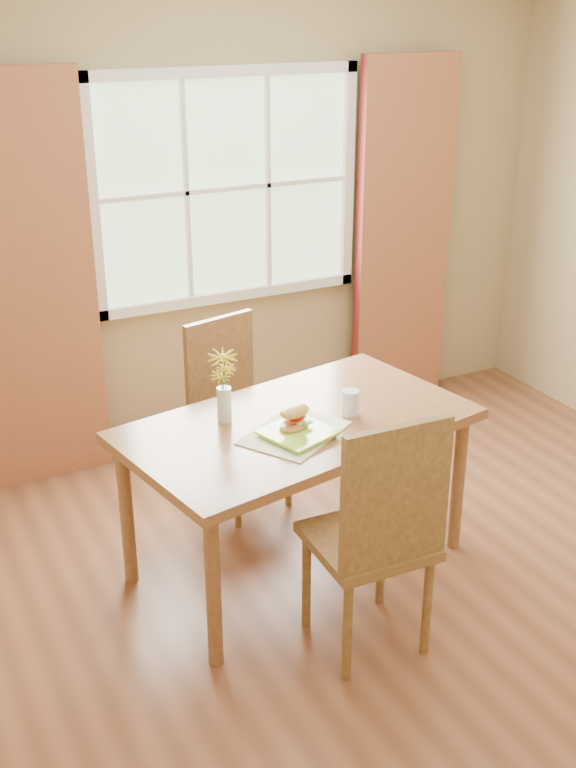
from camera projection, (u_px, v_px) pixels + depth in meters
The scene contains 12 objects.
room at pixel (410, 309), 3.61m from camera, with size 4.24×3.84×2.74m.
window at pixel (227, 188), 5.08m from camera, with size 1.62×0.06×1.32m.
curtain_left at pixel (33, 288), 4.69m from camera, with size 0.65×0.08×2.20m, color maroon.
curtain_right at pixel (403, 238), 5.64m from camera, with size 0.65×0.08×2.20m, color maroon.
dining_table at pixel (298, 436), 4.05m from camera, with size 1.69×1.15×0.76m.
chair_near at pixel (381, 529), 3.50m from camera, with size 0.47×0.47×1.09m.
chair_far at pixel (232, 405), 4.67m from camera, with size 0.50×0.50×1.00m.
placemat at pixel (295, 433), 3.90m from camera, with size 0.45×0.33×0.01m, color #E5EDC9.
plate at pixel (298, 434), 3.87m from camera, with size 0.27×0.27×0.01m, color #A6E238.
croissant_sandwich at pixel (294, 418), 3.87m from camera, with size 0.18×0.15×0.11m.
water_glass at pixel (350, 403), 4.05m from camera, with size 0.08×0.08×0.12m.
flower_vase at pixel (224, 380), 3.94m from camera, with size 0.13×0.13×0.33m.
Camera 1 is at (-1.98, -2.84, 2.52)m, focal length 42.00 mm.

